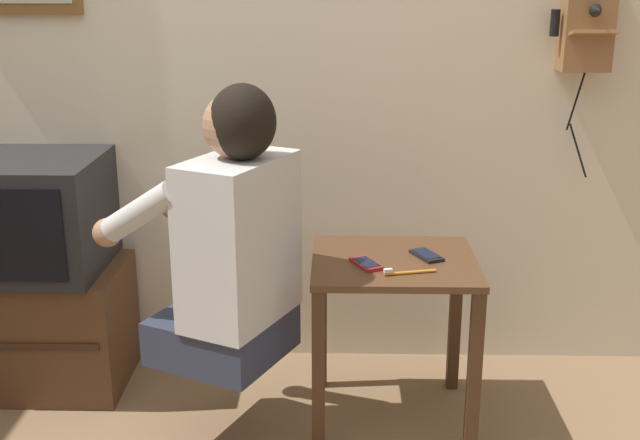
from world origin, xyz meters
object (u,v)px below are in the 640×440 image
object	(u,v)px
person	(231,239)
cell_phone_held	(366,264)
wall_phone_antique	(587,16)
cell_phone_spare	(426,255)
television	(24,214)
toothbrush	(406,272)

from	to	relation	value
person	cell_phone_held	world-z (taller)	person
person	wall_phone_antique	bearing A→B (deg)	-38.17
cell_phone_spare	cell_phone_held	bearing A→B (deg)	177.08
television	toothbrush	world-z (taller)	television
toothbrush	person	bearing A→B (deg)	80.08
television	wall_phone_antique	distance (m)	2.06
person	cell_phone_spare	world-z (taller)	person
television	cell_phone_held	bearing A→B (deg)	-14.04
television	cell_phone_spare	distance (m)	1.40
television	cell_phone_held	distance (m)	1.23
television	cell_phone_held	world-z (taller)	television
person	wall_phone_antique	size ratio (longest dim) A/B	1.10
television	cell_phone_spare	world-z (taller)	television
wall_phone_antique	cell_phone_spare	bearing A→B (deg)	-145.32
television	toothbrush	size ratio (longest dim) A/B	3.37
person	television	xyz separation A→B (m)	(-0.78, 0.40, -0.05)
cell_phone_held	television	bearing A→B (deg)	139.56
cell_phone_spare	television	bearing A→B (deg)	145.61
wall_phone_antique	toothbrush	bearing A→B (deg)	-139.57
person	television	size ratio (longest dim) A/B	1.55
television	wall_phone_antique	world-z (taller)	wall_phone_antique
television	wall_phone_antique	xyz separation A→B (m)	(1.95, 0.17, 0.66)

